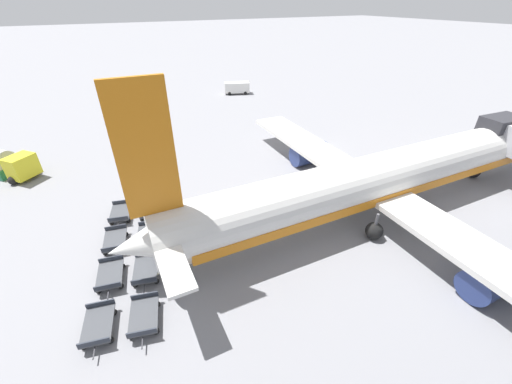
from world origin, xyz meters
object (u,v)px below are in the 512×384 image
airplane (385,178)px  baggage_dolly_row_mid_a_col_a (150,209)px  service_van (237,88)px  fuel_tanker_primary (1,163)px  baggage_dolly_row_near_col_b (115,240)px  baggage_dolly_row_mid_a_col_d (144,316)px  baggage_dolly_row_near_col_d (98,325)px  baggage_dolly_row_mid_a_col_c (146,270)px  baggage_dolly_row_near_col_a (121,213)px  baggage_dolly_row_mid_a_col_b (148,236)px  baggage_dolly_row_near_col_c (110,275)px

airplane → baggage_dolly_row_mid_a_col_a: 20.26m
service_van → baggage_dolly_row_mid_a_col_a: bearing=-35.8°
airplane → service_van: airplane is taller
fuel_tanker_primary → baggage_dolly_row_mid_a_col_a: bearing=39.6°
baggage_dolly_row_near_col_b → baggage_dolly_row_mid_a_col_d: size_ratio=1.00×
baggage_dolly_row_mid_a_col_a → baggage_dolly_row_near_col_d: bearing=-26.2°
airplane → baggage_dolly_row_near_col_d: bearing=-86.3°
baggage_dolly_row_near_col_d → baggage_dolly_row_mid_a_col_a: 11.27m
baggage_dolly_row_near_col_b → fuel_tanker_primary: bearing=-153.0°
fuel_tanker_primary → baggage_dolly_row_mid_a_col_c: bearing=25.5°
service_van → airplane: bearing=-7.5°
baggage_dolly_row_near_col_d → baggage_dolly_row_mid_a_col_a: bearing=153.8°
baggage_dolly_row_near_col_a → baggage_dolly_row_near_col_b: same height
fuel_tanker_primary → baggage_dolly_row_mid_a_col_d: fuel_tanker_primary is taller
baggage_dolly_row_mid_a_col_d → baggage_dolly_row_near_col_a: bearing=178.5°
baggage_dolly_row_near_col_d → baggage_dolly_row_mid_a_col_b: 7.75m
service_van → baggage_dolly_row_mid_a_col_c: size_ratio=1.50×
baggage_dolly_row_near_col_b → baggage_dolly_row_mid_a_col_d: bearing=4.3°
fuel_tanker_primary → baggage_dolly_row_near_col_c: bearing=21.2°
baggage_dolly_row_near_col_d → baggage_dolly_row_mid_a_col_b: size_ratio=1.00×
service_van → baggage_dolly_row_mid_a_col_c: service_van is taller
baggage_dolly_row_mid_a_col_b → service_van: bearing=145.9°
airplane → baggage_dolly_row_near_col_b: (-5.68, -21.36, -2.61)m
baggage_dolly_row_mid_a_col_b → baggage_dolly_row_mid_a_col_c: (3.55, -0.86, 0.00)m
airplane → baggage_dolly_row_near_col_a: size_ratio=12.97×
baggage_dolly_row_mid_a_col_a → baggage_dolly_row_mid_a_col_d: same height
baggage_dolly_row_near_col_d → baggage_dolly_row_mid_a_col_d: size_ratio=1.00×
baggage_dolly_row_near_col_a → baggage_dolly_row_near_col_d: 11.08m
fuel_tanker_primary → baggage_dolly_row_near_col_c: 22.64m
baggage_dolly_row_mid_a_col_d → fuel_tanker_primary: bearing=-159.4°
airplane → baggage_dolly_row_mid_a_col_b: (-5.08, -19.06, -2.61)m
airplane → baggage_dolly_row_mid_a_col_d: 21.04m
baggage_dolly_row_mid_a_col_c → baggage_dolly_row_mid_a_col_d: bearing=-13.1°
baggage_dolly_row_mid_a_col_a → baggage_dolly_row_mid_a_col_d: (10.72, -2.61, 0.00)m
baggage_dolly_row_near_col_b → baggage_dolly_row_mid_a_col_c: 4.39m
service_van → baggage_dolly_row_near_col_d: 51.57m
baggage_dolly_row_near_col_c → baggage_dolly_row_mid_a_col_d: bearing=17.4°
baggage_dolly_row_mid_a_col_b → baggage_dolly_row_mid_a_col_a: bearing=165.6°
baggage_dolly_row_near_col_b → baggage_dolly_row_mid_a_col_d: same height
airplane → service_van: size_ratio=8.65×
baggage_dolly_row_near_col_a → baggage_dolly_row_mid_a_col_d: 11.36m
airplane → baggage_dolly_row_mid_a_col_a: bearing=-115.3°
service_van → baggage_dolly_row_near_col_a: bearing=-38.9°
airplane → baggage_dolly_row_near_col_c: (-2.16, -22.11, -2.61)m
baggage_dolly_row_near_col_d → baggage_dolly_row_mid_a_col_d: (0.60, 2.37, 0.00)m
fuel_tanker_primary → service_van: 40.10m
airplane → baggage_dolly_row_near_col_c: 22.36m
baggage_dolly_row_near_col_a → baggage_dolly_row_near_col_b: size_ratio=1.00×
service_van → baggage_dolly_row_mid_a_col_b: size_ratio=1.50×
service_van → baggage_dolly_row_mid_a_col_a: (32.79, -23.64, -0.69)m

